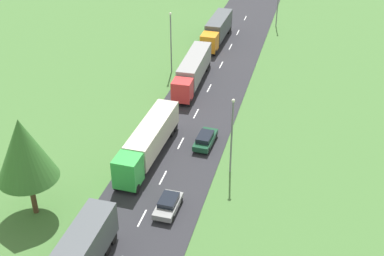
{
  "coord_description": "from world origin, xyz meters",
  "views": [
    {
      "loc": [
        13.55,
        -10.45,
        31.51
      ],
      "look_at": [
        1.32,
        36.5,
        2.28
      ],
      "focal_mm": 48.13,
      "sensor_mm": 36.0,
      "label": 1
    }
  ],
  "objects_px": {
    "truck_second": "(148,141)",
    "lamppost_third": "(171,40)",
    "truck_third": "(193,70)",
    "truck_fourth": "(217,29)",
    "car_fourth": "(205,139)",
    "lamppost_second": "(232,133)",
    "tree_birch": "(24,150)",
    "car_third": "(168,204)"
  },
  "relations": [
    {
      "from": "truck_second",
      "to": "lamppost_third",
      "type": "xyz_separation_m",
      "value": [
        -3.89,
        21.69,
        2.82
      ]
    },
    {
      "from": "truck_second",
      "to": "truck_third",
      "type": "xyz_separation_m",
      "value": [
        0.06,
        18.68,
        0.03
      ]
    },
    {
      "from": "truck_fourth",
      "to": "car_fourth",
      "type": "bearing_deg",
      "value": -80.15
    },
    {
      "from": "truck_third",
      "to": "lamppost_second",
      "type": "relative_size",
      "value": 1.61
    },
    {
      "from": "truck_third",
      "to": "lamppost_third",
      "type": "distance_m",
      "value": 5.69
    },
    {
      "from": "truck_second",
      "to": "tree_birch",
      "type": "relative_size",
      "value": 1.38
    },
    {
      "from": "lamppost_second",
      "to": "tree_birch",
      "type": "relative_size",
      "value": 0.86
    },
    {
      "from": "lamppost_second",
      "to": "car_fourth",
      "type": "bearing_deg",
      "value": 130.61
    },
    {
      "from": "car_fourth",
      "to": "tree_birch",
      "type": "bearing_deg",
      "value": -130.01
    },
    {
      "from": "truck_fourth",
      "to": "tree_birch",
      "type": "height_order",
      "value": "tree_birch"
    },
    {
      "from": "truck_second",
      "to": "car_third",
      "type": "relative_size",
      "value": 3.46
    },
    {
      "from": "truck_third",
      "to": "tree_birch",
      "type": "height_order",
      "value": "tree_birch"
    },
    {
      "from": "truck_second",
      "to": "car_third",
      "type": "height_order",
      "value": "truck_second"
    },
    {
      "from": "lamppost_second",
      "to": "lamppost_third",
      "type": "height_order",
      "value": "lamppost_third"
    },
    {
      "from": "car_fourth",
      "to": "lamppost_second",
      "type": "distance_m",
      "value": 6.88
    },
    {
      "from": "truck_fourth",
      "to": "tree_birch",
      "type": "relative_size",
      "value": 1.25
    },
    {
      "from": "lamppost_second",
      "to": "truck_third",
      "type": "bearing_deg",
      "value": 115.11
    },
    {
      "from": "truck_third",
      "to": "car_fourth",
      "type": "xyz_separation_m",
      "value": [
        5.31,
        -14.87,
        -1.31
      ]
    },
    {
      "from": "truck_second",
      "to": "truck_fourth",
      "type": "xyz_separation_m",
      "value": [
        -0.01,
        34.8,
        0.07
      ]
    },
    {
      "from": "truck_third",
      "to": "tree_birch",
      "type": "bearing_deg",
      "value": -103.8
    },
    {
      "from": "truck_third",
      "to": "truck_fourth",
      "type": "distance_m",
      "value": 16.11
    },
    {
      "from": "tree_birch",
      "to": "truck_third",
      "type": "bearing_deg",
      "value": 76.2
    },
    {
      "from": "car_third",
      "to": "truck_third",
      "type": "bearing_deg",
      "value": 99.7
    },
    {
      "from": "truck_fourth",
      "to": "tree_birch",
      "type": "xyz_separation_m",
      "value": [
        -7.29,
        -46.07,
        4.81
      ]
    },
    {
      "from": "lamppost_second",
      "to": "lamppost_third",
      "type": "xyz_separation_m",
      "value": [
        -12.93,
        22.16,
        0.15
      ]
    },
    {
      "from": "car_third",
      "to": "tree_birch",
      "type": "distance_m",
      "value": 13.82
    },
    {
      "from": "truck_third",
      "to": "lamppost_second",
      "type": "bearing_deg",
      "value": -64.89
    },
    {
      "from": "truck_second",
      "to": "lamppost_second",
      "type": "bearing_deg",
      "value": -2.96
    },
    {
      "from": "lamppost_second",
      "to": "lamppost_third",
      "type": "relative_size",
      "value": 0.97
    },
    {
      "from": "lamppost_third",
      "to": "tree_birch",
      "type": "relative_size",
      "value": 0.89
    },
    {
      "from": "car_fourth",
      "to": "lamppost_third",
      "type": "height_order",
      "value": "lamppost_third"
    },
    {
      "from": "lamppost_second",
      "to": "tree_birch",
      "type": "height_order",
      "value": "tree_birch"
    },
    {
      "from": "truck_third",
      "to": "car_third",
      "type": "bearing_deg",
      "value": -80.3
    },
    {
      "from": "lamppost_second",
      "to": "truck_second",
      "type": "bearing_deg",
      "value": 177.04
    },
    {
      "from": "lamppost_second",
      "to": "truck_fourth",
      "type": "bearing_deg",
      "value": 104.39
    },
    {
      "from": "car_fourth",
      "to": "lamppost_second",
      "type": "relative_size",
      "value": 0.53
    },
    {
      "from": "lamppost_second",
      "to": "tree_birch",
      "type": "distance_m",
      "value": 19.71
    },
    {
      "from": "truck_third",
      "to": "lamppost_third",
      "type": "height_order",
      "value": "lamppost_third"
    },
    {
      "from": "truck_third",
      "to": "car_fourth",
      "type": "bearing_deg",
      "value": -70.36
    },
    {
      "from": "truck_fourth",
      "to": "car_fourth",
      "type": "xyz_separation_m",
      "value": [
        5.38,
        -30.98,
        -1.34
      ]
    },
    {
      "from": "truck_second",
      "to": "car_fourth",
      "type": "relative_size",
      "value": 3.03
    },
    {
      "from": "truck_second",
      "to": "lamppost_second",
      "type": "distance_m",
      "value": 9.43
    }
  ]
}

